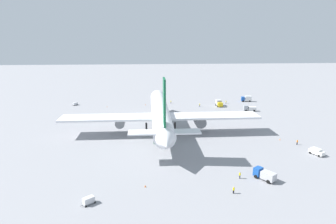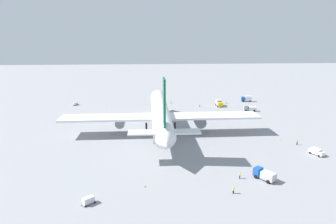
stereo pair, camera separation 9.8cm
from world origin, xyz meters
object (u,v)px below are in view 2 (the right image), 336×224
airliner (161,114)px  traffic_cone_1 (245,114)px  service_truck_1 (265,174)px  ground_worker_3 (171,102)px  traffic_cone_3 (146,105)px  traffic_cone_0 (107,107)px  ground_worker_1 (200,105)px  ground_worker_5 (297,142)px  traffic_cone_4 (145,186)px  baggage_cart_0 (88,200)px  ground_worker_4 (240,175)px  service_truck_3 (219,103)px  traffic_cone_2 (280,139)px  baggage_cart_1 (75,104)px  service_truck_2 (250,108)px  ground_worker_2 (233,190)px  service_truck_0 (247,99)px  service_van (317,151)px  ground_worker_0 (226,102)px

airliner → traffic_cone_1: airliner is taller
service_truck_1 → ground_worker_3: (87.50, 15.56, -0.54)m
airliner → traffic_cone_3: airliner is taller
traffic_cone_0 → ground_worker_1: bearing=-93.6°
ground_worker_5 → traffic_cone_4: 55.09m
baggage_cart_0 → ground_worker_1: (85.88, -39.55, 0.07)m
traffic_cone_0 → traffic_cone_1: (-19.40, -65.50, 0.00)m
ground_worker_4 → traffic_cone_3: (83.45, 23.35, -0.63)m
traffic_cone_4 → baggage_cart_0: bearing=117.3°
service_truck_3 → traffic_cone_2: service_truck_3 is taller
ground_worker_5 → baggage_cart_1: bearing=53.2°
traffic_cone_4 → service_truck_2: bearing=-35.9°
baggage_cart_1 → ground_worker_3: size_ratio=1.98×
traffic_cone_1 → service_truck_3: bearing=24.5°
ground_worker_2 → ground_worker_3: ground_worker_2 is taller
service_truck_0 → traffic_cone_2: 62.65m
service_truck_3 → ground_worker_4: service_truck_3 is taller
ground_worker_5 → traffic_cone_2: (4.77, 3.52, -0.61)m
service_truck_0 → traffic_cone_1: size_ratio=10.53×
service_truck_0 → traffic_cone_3: service_truck_0 is taller
ground_worker_3 → traffic_cone_3: (-3.11, 13.69, -0.55)m
baggage_cart_0 → traffic_cone_1: bearing=-39.7°
ground_worker_5 → service_van: bearing=-169.9°
baggage_cart_0 → traffic_cone_2: bearing=-59.1°
service_van → traffic_cone_2: service_van is taller
ground_worker_1 → traffic_cone_4: (-79.78, 27.74, -0.63)m
service_truck_1 → service_truck_2: bearing=-17.0°
service_truck_0 → service_truck_2: (-21.27, 6.10, -0.30)m
baggage_cart_0 → traffic_cone_4: (6.10, -11.81, -0.57)m
traffic_cone_2 → traffic_cone_3: (57.26, 46.08, 0.00)m
service_truck_0 → service_truck_1: bearing=163.2°
traffic_cone_4 → ground_worker_2: bearing=-102.4°
service_van → traffic_cone_2: bearing=20.8°
traffic_cone_4 → service_truck_1: bearing=-87.1°
service_truck_3 → service_van: 66.58m
baggage_cart_1 → ground_worker_5: bearing=-126.8°
service_truck_0 → airliner: bearing=134.9°
service_truck_3 → ground_worker_5: bearing=-168.5°
service_truck_1 → traffic_cone_1: 64.10m
baggage_cart_1 → ground_worker_3: ground_worker_3 is taller
ground_worker_2 → traffic_cone_1: bearing=-21.2°
service_truck_3 → traffic_cone_0: size_ratio=10.79×
ground_worker_4 → traffic_cone_0: ground_worker_4 is taller
airliner → service_truck_0: 71.33m
traffic_cone_0 → traffic_cone_1: same height
service_truck_1 → traffic_cone_3: bearing=19.1°
baggage_cart_0 → ground_worker_2: ground_worker_2 is taller
ground_worker_4 → traffic_cone_1: 64.99m
ground_worker_0 → traffic_cone_4: (-86.04, 43.26, -0.64)m
traffic_cone_3 → traffic_cone_4: same height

